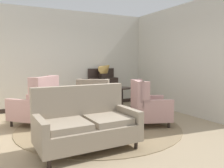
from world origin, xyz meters
TOP-DOWN VIEW (x-y plane):
  - ground at (0.00, 0.00)m, footprint 7.62×7.62m
  - wall_back at (0.00, 2.72)m, footprint 5.39×0.08m
  - wall_right at (2.61, 0.82)m, footprint 0.08×3.81m
  - baseboard_back at (0.00, 2.67)m, footprint 5.23×0.03m
  - area_rug at (0.00, 0.30)m, footprint 3.57×3.57m
  - coffee_table at (-0.16, 0.17)m, footprint 0.86×0.86m
  - porcelain_vase at (-0.13, 0.12)m, footprint 0.19×0.19m
  - settee at (-0.72, -0.80)m, footprint 1.65×0.91m
  - armchair_far_left at (1.01, -0.10)m, footprint 0.99×0.96m
  - armchair_foreground_right at (0.36, 1.39)m, footprint 1.20×1.22m
  - armchair_near_window at (-1.20, 1.06)m, footprint 1.18×1.18m
  - side_table at (0.97, 1.01)m, footprint 0.49×0.49m
  - sideboard at (1.07, 2.43)m, footprint 0.91×0.35m
  - gramophone at (1.12, 2.33)m, footprint 0.56×0.62m

SIDE VIEW (x-z plane):
  - ground at x=0.00m, z-range 0.00..0.00m
  - area_rug at x=0.00m, z-range 0.00..0.01m
  - baseboard_back at x=0.00m, z-range 0.00..0.12m
  - armchair_foreground_right at x=0.36m, z-range -0.08..0.90m
  - settee at x=-0.72m, z-range -0.10..0.93m
  - coffee_table at x=-0.16m, z-range 0.17..0.69m
  - armchair_far_left at x=1.01m, z-range -0.07..0.95m
  - side_table at x=0.97m, z-range 0.07..0.82m
  - armchair_near_window at x=-1.20m, z-range -0.10..1.01m
  - sideboard at x=1.07m, z-range -0.08..1.13m
  - porcelain_vase at x=-0.13m, z-range 0.49..0.83m
  - gramophone at x=1.12m, z-range 0.91..1.48m
  - wall_back at x=0.00m, z-range 0.00..2.98m
  - wall_right at x=2.61m, z-range 0.00..2.98m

